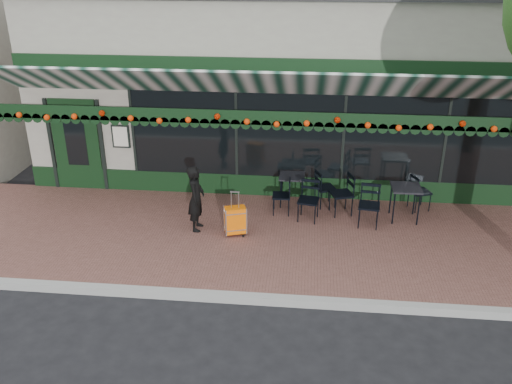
# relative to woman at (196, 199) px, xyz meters

# --- Properties ---
(ground) EXTENTS (80.00, 80.00, 0.00)m
(ground) POSITION_rel_woman_xyz_m (1.59, -2.16, -0.84)
(ground) COLOR black
(ground) RESTS_ON ground
(sidewalk) EXTENTS (18.00, 4.00, 0.15)m
(sidewalk) POSITION_rel_woman_xyz_m (1.59, -0.16, -0.76)
(sidewalk) COLOR brown
(sidewalk) RESTS_ON ground
(curb) EXTENTS (18.00, 0.16, 0.15)m
(curb) POSITION_rel_woman_xyz_m (1.59, -2.24, -0.76)
(curb) COLOR #9E9E99
(curb) RESTS_ON ground
(restaurant_building) EXTENTS (12.00, 9.60, 4.50)m
(restaurant_building) POSITION_rel_woman_xyz_m (1.59, 5.68, 1.43)
(restaurant_building) COLOR gray
(restaurant_building) RESTS_ON ground
(woman) EXTENTS (0.34, 0.51, 1.38)m
(woman) POSITION_rel_woman_xyz_m (0.00, 0.00, 0.00)
(woman) COLOR black
(woman) RESTS_ON sidewalk
(suitcase) EXTENTS (0.47, 0.35, 0.95)m
(suitcase) POSITION_rel_woman_xyz_m (0.82, -0.17, -0.37)
(suitcase) COLOR orange
(suitcase) RESTS_ON sidewalk
(cafe_table_a) EXTENTS (0.61, 0.61, 0.75)m
(cafe_table_a) POSITION_rel_woman_xyz_m (4.30, 0.89, -0.01)
(cafe_table_a) COLOR black
(cafe_table_a) RESTS_ON sidewalk
(cafe_table_b) EXTENTS (0.56, 0.56, 0.70)m
(cafe_table_b) POSITION_rel_woman_xyz_m (1.89, 1.41, -0.06)
(cafe_table_b) COLOR black
(cafe_table_b) RESTS_ON sidewalk
(chair_a_left) EXTENTS (0.58, 0.58, 0.92)m
(chair_a_left) POSITION_rel_woman_xyz_m (2.97, 1.02, -0.23)
(chair_a_left) COLOR black
(chair_a_left) RESTS_ON sidewalk
(chair_a_right) EXTENTS (0.53, 0.53, 0.82)m
(chair_a_right) POSITION_rel_woman_xyz_m (4.71, 1.42, -0.28)
(chair_a_right) COLOR black
(chair_a_right) RESTS_ON sidewalk
(chair_a_front) EXTENTS (0.50, 0.50, 0.89)m
(chair_a_front) POSITION_rel_woman_xyz_m (3.52, 0.51, -0.24)
(chair_a_front) COLOR black
(chair_a_front) RESTS_ON sidewalk
(chair_b_left) EXTENTS (0.41, 0.41, 0.81)m
(chair_b_left) POSITION_rel_woman_xyz_m (1.68, 0.92, -0.29)
(chair_b_left) COLOR black
(chair_b_left) RESTS_ON sidewalk
(chair_b_right) EXTENTS (0.55, 0.55, 0.84)m
(chair_b_right) POSITION_rel_woman_xyz_m (2.64, 1.40, -0.27)
(chair_b_right) COLOR black
(chair_b_right) RESTS_ON sidewalk
(chair_b_front) EXTENTS (0.51, 0.51, 0.88)m
(chair_b_front) POSITION_rel_woman_xyz_m (2.27, 0.65, -0.25)
(chair_b_front) COLOR black
(chair_b_front) RESTS_ON sidewalk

